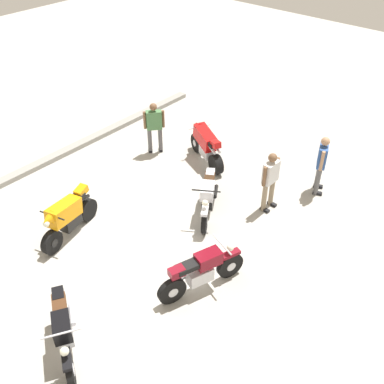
% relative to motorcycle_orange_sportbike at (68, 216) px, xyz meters
% --- Properties ---
extents(ground_plane, '(40.00, 40.00, 0.00)m').
position_rel_motorcycle_orange_sportbike_xyz_m(ground_plane, '(0.75, -1.38, -0.59)').
color(ground_plane, '#ADAAA3').
extents(curb_edge, '(14.00, 0.30, 0.15)m').
position_rel_motorcycle_orange_sportbike_xyz_m(curb_edge, '(0.75, 3.22, -0.52)').
color(curb_edge, gray).
rests_on(curb_edge, ground).
extents(motorcycle_orange_sportbike, '(1.93, 0.83, 1.14)m').
position_rel_motorcycle_orange_sportbike_xyz_m(motorcycle_orange_sportbike, '(0.00, 0.00, 0.00)').
color(motorcycle_orange_sportbike, black).
rests_on(motorcycle_orange_sportbike, ground).
extents(motorcycle_maroon_cruiser, '(2.02, 0.94, 1.09)m').
position_rel_motorcycle_orange_sportbike_xyz_m(motorcycle_maroon_cruiser, '(0.80, -3.54, -0.07)').
color(motorcycle_maroon_cruiser, black).
rests_on(motorcycle_maroon_cruiser, ground).
extents(motorcycle_red_sportbike, '(1.04, 1.85, 1.14)m').
position_rel_motorcycle_orange_sportbike_xyz_m(motorcycle_red_sportbike, '(4.76, -0.41, 0.00)').
color(motorcycle_red_sportbike, black).
rests_on(motorcycle_red_sportbike, ground).
extents(motorcycle_black_cruiser, '(1.17, 1.86, 1.09)m').
position_rel_motorcycle_orange_sportbike_xyz_m(motorcycle_black_cruiser, '(-1.98, -2.55, -0.07)').
color(motorcycle_black_cruiser, black).
rests_on(motorcycle_black_cruiser, ground).
extents(motorcycle_silver_cruiser, '(1.81, 1.25, 1.09)m').
position_rel_motorcycle_orange_sportbike_xyz_m(motorcycle_silver_cruiser, '(2.90, -2.01, -0.07)').
color(motorcycle_silver_cruiser, black).
rests_on(motorcycle_silver_cruiser, ground).
extents(person_in_blue_shirt, '(0.63, 0.47, 1.71)m').
position_rel_motorcycle_orange_sportbike_xyz_m(person_in_blue_shirt, '(5.62, -3.71, 0.39)').
color(person_in_blue_shirt, '#59595B').
rests_on(person_in_blue_shirt, ground).
extents(person_in_white_shirt, '(0.65, 0.31, 1.68)m').
position_rel_motorcycle_orange_sportbike_xyz_m(person_in_white_shirt, '(4.09, -3.07, 0.37)').
color(person_in_white_shirt, gray).
rests_on(person_in_white_shirt, ground).
extents(person_in_green_shirt, '(0.56, 0.53, 1.68)m').
position_rel_motorcycle_orange_sportbike_xyz_m(person_in_green_shirt, '(4.14, 1.15, 0.36)').
color(person_in_green_shirt, '#59595B').
rests_on(person_in_green_shirt, ground).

